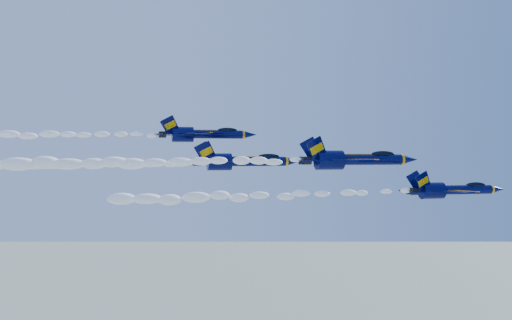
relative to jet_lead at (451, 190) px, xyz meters
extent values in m
cylinder|color=#040739|center=(2.41, 0.00, -0.06)|extent=(7.68, 1.28, 1.28)
ellipsoid|color=#040739|center=(-2.97, 0.00, -0.10)|extent=(1.33, 2.31, 5.46)
cone|color=#040739|center=(7.36, 0.00, -0.06)|extent=(2.22, 1.28, 1.28)
cylinder|color=#F2AC03|center=(6.34, 0.00, -0.06)|extent=(0.30, 1.33, 1.33)
ellipsoid|color=black|center=(3.86, 0.00, 0.58)|extent=(3.07, 1.00, 0.85)
cube|color=#F2AC03|center=(3.86, 0.00, 0.33)|extent=(3.59, 0.85, 0.15)
cube|color=#040739|center=(-1.43, -3.42, -0.06)|extent=(4.58, 5.43, 0.15)
cube|color=#040739|center=(-1.43, 3.42, -0.06)|extent=(4.58, 5.43, 0.15)
cube|color=#F2AC03|center=(-0.24, -3.42, 0.03)|extent=(2.06, 4.28, 0.09)
cube|color=#F2AC03|center=(-0.24, 3.42, 0.03)|extent=(2.06, 4.28, 0.09)
cube|color=#040739|center=(-4.85, -0.90, 1.22)|extent=(2.78, 0.88, 2.99)
cube|color=#040739|center=(-4.85, 0.90, 1.22)|extent=(2.78, 0.88, 2.99)
cylinder|color=black|center=(-5.96, -0.56, -0.14)|extent=(1.02, 0.94, 0.94)
cylinder|color=black|center=(-5.96, 0.56, -0.14)|extent=(1.02, 0.94, 0.94)
cube|color=#F2AC03|center=(-0.15, 0.00, 0.61)|extent=(9.39, 0.30, 0.07)
ellipsoid|color=white|center=(-26.54, 0.00, -0.35)|extent=(40.30, 1.55, 1.39)
cylinder|color=#040739|center=(-7.90, 8.77, 4.11)|extent=(9.69, 1.62, 1.62)
ellipsoid|color=#040739|center=(-14.68, 8.77, 4.05)|extent=(1.68, 2.91, 6.89)
cone|color=#040739|center=(-1.65, 8.77, 4.11)|extent=(2.80, 1.62, 1.62)
cylinder|color=#F2AC03|center=(-2.94, 8.77, 4.11)|extent=(0.38, 1.68, 1.68)
ellipsoid|color=black|center=(-6.07, 8.77, 4.91)|extent=(3.88, 1.26, 1.07)
cube|color=#F2AC03|center=(-6.07, 8.77, 4.59)|extent=(4.52, 1.08, 0.19)
cube|color=#040739|center=(-12.74, 4.46, 4.11)|extent=(5.77, 6.85, 0.19)
cube|color=#040739|center=(-12.74, 13.08, 4.11)|extent=(5.77, 6.85, 0.19)
cube|color=#F2AC03|center=(-11.24, 4.46, 4.21)|extent=(2.60, 5.39, 0.11)
cube|color=#F2AC03|center=(-11.24, 13.08, 4.21)|extent=(2.60, 5.39, 0.11)
cube|color=#040739|center=(-17.05, 7.64, 5.72)|extent=(3.51, 1.11, 3.78)
cube|color=#040739|center=(-17.05, 9.90, 5.72)|extent=(3.51, 1.11, 3.78)
cylinder|color=black|center=(-18.45, 8.07, 4.00)|extent=(1.29, 1.18, 1.18)
cylinder|color=black|center=(-18.45, 9.47, 4.00)|extent=(1.29, 1.18, 1.18)
cube|color=#F2AC03|center=(-11.13, 8.77, 4.95)|extent=(11.85, 0.38, 0.09)
ellipsoid|color=white|center=(-39.14, 8.77, 3.79)|extent=(40.30, 1.95, 1.75)
cylinder|color=#040739|center=(-22.65, 20.37, 3.74)|extent=(9.31, 1.55, 1.55)
ellipsoid|color=#040739|center=(-29.17, 20.37, 3.69)|extent=(1.61, 2.79, 6.62)
cone|color=#040739|center=(-16.65, 20.37, 3.74)|extent=(2.69, 1.55, 1.55)
cylinder|color=#F2AC03|center=(-17.89, 20.37, 3.74)|extent=(0.36, 1.61, 1.61)
ellipsoid|color=black|center=(-20.89, 20.37, 4.52)|extent=(3.73, 1.21, 1.02)
cube|color=#F2AC03|center=(-20.89, 20.37, 4.21)|extent=(4.35, 1.03, 0.19)
cube|color=#040739|center=(-27.31, 16.24, 3.74)|extent=(5.55, 6.58, 0.19)
cube|color=#040739|center=(-27.31, 24.51, 3.74)|extent=(5.55, 6.58, 0.19)
cube|color=#F2AC03|center=(-25.86, 16.24, 3.85)|extent=(2.50, 5.18, 0.10)
cube|color=#F2AC03|center=(-25.86, 24.51, 3.85)|extent=(2.50, 5.18, 0.10)
cube|color=#040739|center=(-31.45, 19.29, 5.29)|extent=(3.37, 1.07, 3.63)
cube|color=#040739|center=(-31.45, 21.46, 5.29)|extent=(3.37, 1.07, 3.63)
cylinder|color=black|center=(-32.79, 19.70, 3.64)|extent=(1.24, 1.14, 1.14)
cylinder|color=black|center=(-32.79, 21.05, 3.64)|extent=(1.24, 1.14, 1.14)
cube|color=#F2AC03|center=(-25.76, 20.37, 4.55)|extent=(11.38, 0.36, 0.08)
ellipsoid|color=white|center=(-53.46, 20.37, 3.43)|extent=(40.30, 1.87, 1.69)
cylinder|color=#040739|center=(-28.10, 27.86, 8.40)|extent=(8.85, 1.47, 1.47)
ellipsoid|color=#040739|center=(-34.30, 27.86, 8.35)|extent=(1.53, 2.65, 6.29)
cone|color=#040739|center=(-22.40, 27.86, 8.40)|extent=(2.56, 1.47, 1.47)
cylinder|color=#F2AC03|center=(-23.58, 27.86, 8.40)|extent=(0.34, 1.53, 1.53)
ellipsoid|color=black|center=(-26.43, 27.86, 9.14)|extent=(3.54, 1.15, 0.97)
cube|color=#F2AC03|center=(-26.43, 27.86, 8.84)|extent=(4.13, 0.98, 0.18)
cube|color=#040739|center=(-32.53, 23.93, 8.40)|extent=(5.27, 6.25, 0.18)
cube|color=#040739|center=(-32.53, 31.80, 8.40)|extent=(5.27, 6.25, 0.18)
cube|color=#F2AC03|center=(-31.15, 23.93, 8.50)|extent=(2.37, 4.92, 0.10)
cube|color=#F2AC03|center=(-31.15, 31.80, 8.50)|extent=(2.37, 4.92, 0.10)
cube|color=#040739|center=(-36.46, 26.83, 9.87)|extent=(3.20, 1.01, 3.45)
cube|color=#040739|center=(-36.46, 28.90, 9.87)|extent=(3.20, 1.01, 3.45)
cylinder|color=black|center=(-37.74, 27.22, 8.30)|extent=(1.18, 1.08, 1.08)
cylinder|color=black|center=(-37.74, 28.50, 8.30)|extent=(1.18, 1.08, 1.08)
cube|color=#F2AC03|center=(-31.05, 27.86, 9.16)|extent=(10.82, 0.34, 0.08)
ellipsoid|color=white|center=(-58.38, 27.86, 8.09)|extent=(40.30, 1.78, 1.60)
camera|label=1|loc=(-45.01, -70.63, 4.95)|focal=40.00mm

